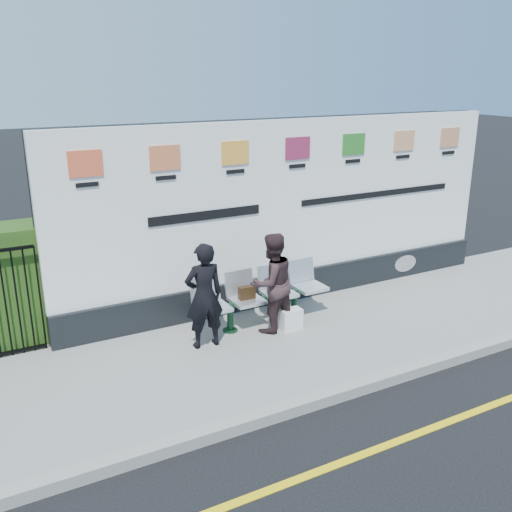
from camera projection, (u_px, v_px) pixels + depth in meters
The scene contains 10 objects.
ground at pixel (434, 428), 6.42m from camera, with size 80.00×80.00×0.00m, color black.
pavement at pixel (311, 336), 8.49m from camera, with size 14.00×3.00×0.12m, color gray.
kerb at pixel (376, 382), 7.23m from camera, with size 14.00×0.18×0.14m, color gray.
yellow_line at pixel (434, 427), 6.42m from camera, with size 14.00×0.10×0.01m, color yellow.
billboard at pixel (293, 224), 9.43m from camera, with size 8.00×0.30×3.00m.
bench at pixel (263, 309), 8.73m from camera, with size 2.16×0.56×0.46m, color silver, non-canonical shape.
woman_left at pixel (204, 296), 7.85m from camera, with size 0.55×0.36×1.51m, color black.
woman_right at pixel (272, 283), 8.35m from camera, with size 0.73×0.57×1.50m, color #352224.
handbag_brown at pixel (247, 293), 8.50m from camera, with size 0.25×0.11×0.20m, color black.
carrier_bag_white at pixel (291, 319), 8.54m from camera, with size 0.32×0.19×0.32m, color white.
Camera 1 is at (-4.37, -3.90, 3.83)m, focal length 40.00 mm.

